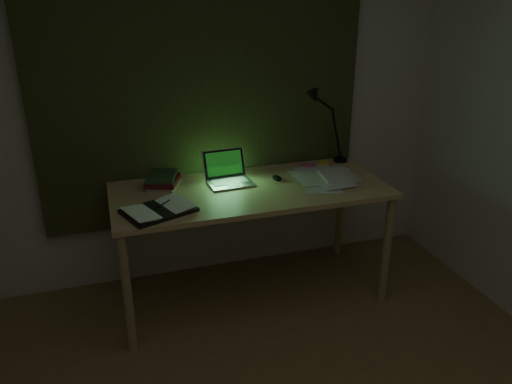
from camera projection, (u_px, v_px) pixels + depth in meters
wall_back at (202, 105)px, 3.38m from camera, size 3.50×0.00×2.50m
curtain at (202, 77)px, 3.27m from camera, size 2.20×0.06×2.00m
desk at (251, 243)px, 3.35m from camera, size 1.76×0.77×0.80m
laptop at (230, 170)px, 3.21m from camera, size 0.31×0.34×0.20m
open_textbook at (159, 210)px, 2.84m from camera, size 0.45×0.39×0.03m
book_stack at (162, 180)px, 3.20m from camera, size 0.24×0.27×0.09m
loose_papers at (326, 177)px, 3.34m from camera, size 0.43×0.45×0.02m
mouse at (277, 178)px, 3.31m from camera, size 0.06×0.09×0.03m
sticky_yellow at (323, 163)px, 3.62m from camera, size 0.10×0.10×0.02m
sticky_pink at (309, 165)px, 3.57m from camera, size 0.09×0.09×0.02m
desk_lamp at (343, 124)px, 3.58m from camera, size 0.39×0.31×0.56m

